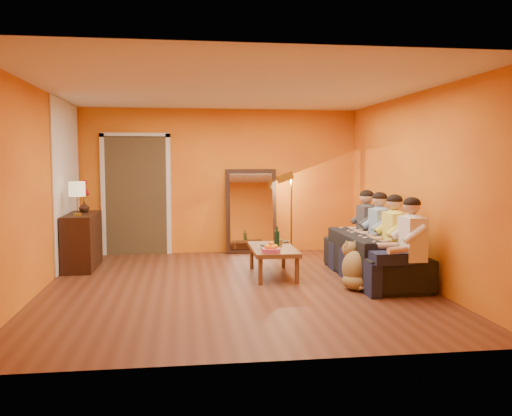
{
  "coord_description": "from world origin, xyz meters",
  "views": [
    {
      "loc": [
        -0.68,
        -7.08,
        1.67
      ],
      "look_at": [
        0.35,
        0.5,
        1.0
      ],
      "focal_mm": 38.0,
      "sensor_mm": 36.0,
      "label": 1
    }
  ],
  "objects": [
    {
      "name": "person_far_left",
      "position": [
        2.13,
        -0.78,
        0.61
      ],
      "size": [
        0.7,
        0.44,
        1.22
      ],
      "primitive_type": null,
      "color": "white",
      "rests_on": "sofa"
    },
    {
      "name": "person_mid_right",
      "position": [
        2.13,
        0.32,
        0.61
      ],
      "size": [
        0.7,
        0.44,
        1.22
      ],
      "primitive_type": null,
      "color": "#7FA0C5",
      "rests_on": "sofa"
    },
    {
      "name": "laptop",
      "position": [
        0.79,
        0.92,
        0.43
      ],
      "size": [
        0.37,
        0.28,
        0.03
      ],
      "primitive_type": "imported",
      "rotation": [
        0.0,
        0.0,
        0.22
      ],
      "color": "black",
      "rests_on": "coffee_table"
    },
    {
      "name": "coffee_table",
      "position": [
        0.61,
        0.57,
        0.21
      ],
      "size": [
        0.64,
        1.23,
        0.42
      ],
      "primitive_type": null,
      "rotation": [
        0.0,
        0.0,
        -0.02
      ],
      "color": "brown",
      "rests_on": "floor"
    },
    {
      "name": "floor_lamp",
      "position": [
        1.21,
        2.23,
        0.72
      ],
      "size": [
        0.31,
        0.25,
        1.44
      ],
      "primitive_type": null,
      "rotation": [
        0.0,
        0.0,
        -0.03
      ],
      "color": "#AA9232",
      "rests_on": "floor"
    },
    {
      "name": "table_lamp",
      "position": [
        -2.24,
        1.25,
        1.1
      ],
      "size": [
        0.24,
        0.24,
        0.51
      ],
      "primitive_type": null,
      "color": "beige",
      "rests_on": "sideboard"
    },
    {
      "name": "sideboard",
      "position": [
        -2.24,
        1.55,
        0.42
      ],
      "size": [
        0.44,
        1.18,
        0.85
      ],
      "primitive_type": "cube",
      "color": "black",
      "rests_on": "floor"
    },
    {
      "name": "door_jamb_left",
      "position": [
        -2.07,
        2.71,
        1.05
      ],
      "size": [
        0.08,
        0.06,
        2.2
      ],
      "primitive_type": "cube",
      "color": "white",
      "rests_on": "wall_back"
    },
    {
      "name": "doorway_recess",
      "position": [
        -1.5,
        2.83,
        1.05
      ],
      "size": [
        1.06,
        0.3,
        2.1
      ],
      "primitive_type": "cube",
      "color": "#3F2D19",
      "rests_on": "floor"
    },
    {
      "name": "mirror_glass",
      "position": [
        0.55,
        2.59,
        0.76
      ],
      "size": [
        0.78,
        0.21,
        1.35
      ],
      "primitive_type": "cube",
      "rotation": [
        -0.14,
        0.0,
        0.0
      ],
      "color": "white",
      "rests_on": "mirror_frame"
    },
    {
      "name": "book_upper",
      "position": [
        0.43,
        0.36,
        0.47
      ],
      "size": [
        0.21,
        0.25,
        0.02
      ],
      "primitive_type": "imported",
      "rotation": [
        0.0,
        0.0,
        0.24
      ],
      "color": "black",
      "rests_on": "book_mid"
    },
    {
      "name": "room_shell",
      "position": [
        0.0,
        0.37,
        1.3
      ],
      "size": [
        5.0,
        5.5,
        2.6
      ],
      "color": "brown",
      "rests_on": "ground"
    },
    {
      "name": "white_accent",
      "position": [
        -2.48,
        1.75,
        1.3
      ],
      "size": [
        0.02,
        1.9,
        2.58
      ],
      "primitive_type": "cube",
      "color": "white",
      "rests_on": "wall_left"
    },
    {
      "name": "door_header",
      "position": [
        -1.5,
        2.71,
        2.12
      ],
      "size": [
        1.22,
        0.06,
        0.08
      ],
      "primitive_type": "cube",
      "color": "white",
      "rests_on": "wall_back"
    },
    {
      "name": "book_mid",
      "position": [
        0.44,
        0.38,
        0.45
      ],
      "size": [
        0.23,
        0.29,
        0.02
      ],
      "primitive_type": "imported",
      "rotation": [
        0.0,
        0.0,
        -0.15
      ],
      "color": "#9E1212",
      "rests_on": "book_lower"
    },
    {
      "name": "sofa",
      "position": [
        2.0,
        0.22,
        0.32
      ],
      "size": [
        2.22,
        0.87,
        0.65
      ],
      "primitive_type": "imported",
      "rotation": [
        0.0,
        0.0,
        1.57
      ],
      "color": "black",
      "rests_on": "floor"
    },
    {
      "name": "door_jamb_right",
      "position": [
        -0.93,
        2.71,
        1.05
      ],
      "size": [
        0.08,
        0.06,
        2.2
      ],
      "primitive_type": "cube",
      "color": "white",
      "rests_on": "wall_back"
    },
    {
      "name": "vase",
      "position": [
        -2.24,
        1.8,
        0.94
      ],
      "size": [
        0.16,
        0.16,
        0.17
      ],
      "primitive_type": "imported",
      "color": "black",
      "rests_on": "sideboard"
    },
    {
      "name": "dog",
      "position": [
        1.54,
        -0.35,
        0.32
      ],
      "size": [
        0.39,
        0.56,
        0.63
      ],
      "primitive_type": null,
      "rotation": [
        0.0,
        0.0,
        0.08
      ],
      "color": "olive",
      "rests_on": "floor"
    },
    {
      "name": "mirror_frame",
      "position": [
        0.55,
        2.63,
        0.76
      ],
      "size": [
        0.92,
        0.27,
        1.51
      ],
      "primitive_type": "cube",
      "rotation": [
        -0.14,
        0.0,
        0.0
      ],
      "color": "black",
      "rests_on": "floor"
    },
    {
      "name": "flowers",
      "position": [
        -2.24,
        1.8,
        1.23
      ],
      "size": [
        0.17,
        0.17,
        0.51
      ],
      "primitive_type": null,
      "color": "#9E1212",
      "rests_on": "vase"
    },
    {
      "name": "book_lower",
      "position": [
        0.43,
        0.37,
        0.43
      ],
      "size": [
        0.19,
        0.24,
        0.02
      ],
      "primitive_type": "imported",
      "rotation": [
        0.0,
        0.0,
        0.12
      ],
      "color": "black",
      "rests_on": "coffee_table"
    },
    {
      "name": "fruit_bowl",
      "position": [
        0.51,
        0.12,
        0.5
      ],
      "size": [
        0.26,
        0.26,
        0.16
      ],
      "primitive_type": null,
      "color": "#C8466C",
      "rests_on": "coffee_table"
    },
    {
      "name": "tumbler",
      "position": [
        0.73,
        0.69,
        0.47
      ],
      "size": [
        0.12,
        0.12,
        0.09
      ],
      "primitive_type": "imported",
      "rotation": [
        0.0,
        0.0,
        -0.19
      ],
      "color": "#B27F3F",
      "rests_on": "coffee_table"
    },
    {
      "name": "person_mid_left",
      "position": [
        2.13,
        -0.23,
        0.61
      ],
      "size": [
        0.7,
        0.44,
        1.22
      ],
      "primitive_type": null,
      "color": "#F7EE52",
      "rests_on": "sofa"
    },
    {
      "name": "person_far_right",
      "position": [
        2.13,
        0.87,
        0.61
      ],
      "size": [
        0.7,
        0.44,
        1.22
      ],
      "primitive_type": null,
      "color": "#39383E",
      "rests_on": "sofa"
    },
    {
      "name": "wine_bottle",
      "position": [
        0.66,
        0.52,
        0.58
      ],
      "size": [
        0.07,
        0.07,
        0.31
      ],
      "primitive_type": "cylinder",
      "color": "black",
      "rests_on": "coffee_table"
    }
  ]
}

